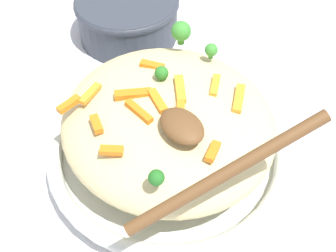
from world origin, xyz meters
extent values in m
plane|color=silver|center=(0.00, 0.00, 0.00)|extent=(2.40, 2.40, 0.00)
cylinder|color=silver|center=(0.00, 0.00, 0.01)|extent=(0.28, 0.28, 0.02)
torus|color=silver|center=(0.00, 0.00, 0.03)|extent=(0.31, 0.31, 0.02)
torus|color=black|center=(0.00, 0.00, 0.04)|extent=(0.30, 0.30, 0.00)
ellipsoid|color=#DBC689|center=(0.00, 0.00, 0.08)|extent=(0.26, 0.25, 0.09)
cube|color=orange|center=(0.00, 0.01, 0.13)|extent=(0.04, 0.02, 0.01)
cube|color=orange|center=(0.02, 0.08, 0.12)|extent=(0.03, 0.02, 0.01)
cube|color=orange|center=(-0.02, 0.00, 0.13)|extent=(0.03, 0.03, 0.01)
cube|color=orange|center=(0.03, 0.03, 0.12)|extent=(0.03, 0.04, 0.01)
cube|color=orange|center=(-0.02, 0.09, 0.12)|extent=(0.02, 0.02, 0.01)
cube|color=orange|center=(0.06, 0.09, 0.12)|extent=(0.01, 0.03, 0.01)
cube|color=orange|center=(0.06, 0.07, 0.12)|extent=(0.02, 0.03, 0.01)
cube|color=orange|center=(0.06, -0.02, 0.12)|extent=(0.03, 0.02, 0.01)
cube|color=orange|center=(-0.05, -0.07, 0.12)|extent=(0.04, 0.04, 0.01)
cube|color=orange|center=(0.00, -0.02, 0.13)|extent=(0.04, 0.03, 0.01)
cube|color=orange|center=(-0.02, -0.06, 0.12)|extent=(0.03, 0.03, 0.01)
cube|color=orange|center=(-0.09, 0.01, 0.12)|extent=(0.02, 0.03, 0.01)
cube|color=orange|center=(0.00, 0.04, 0.13)|extent=(0.04, 0.01, 0.01)
cylinder|color=#205B1C|center=(-0.08, 0.08, 0.12)|extent=(0.01, 0.01, 0.01)
sphere|color=#236B23|center=(-0.08, 0.08, 0.13)|extent=(0.02, 0.02, 0.02)
cylinder|color=#296820|center=(0.03, -0.01, 0.13)|extent=(0.01, 0.01, 0.00)
sphere|color=#2D7A28|center=(0.03, -0.01, 0.13)|extent=(0.02, 0.02, 0.02)
cylinder|color=#377928|center=(0.08, -0.08, 0.12)|extent=(0.01, 0.01, 0.01)
sphere|color=#3D8E33|center=(0.08, -0.08, 0.14)|extent=(0.03, 0.03, 0.03)
cylinder|color=#377928|center=(0.03, -0.09, 0.12)|extent=(0.01, 0.01, 0.01)
sphere|color=#3D8E33|center=(0.03, -0.09, 0.13)|extent=(0.02, 0.02, 0.02)
ellipsoid|color=brown|center=(-0.05, 0.02, 0.13)|extent=(0.06, 0.04, 0.02)
cylinder|color=brown|center=(-0.14, 0.04, 0.17)|extent=(0.06, 0.19, 0.08)
cylinder|color=#333842|center=(0.26, -0.11, 0.04)|extent=(0.17, 0.17, 0.07)
torus|color=#333842|center=(0.26, -0.11, 0.07)|extent=(0.17, 0.17, 0.01)
camera|label=1|loc=(-0.29, 0.21, 0.48)|focal=47.86mm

